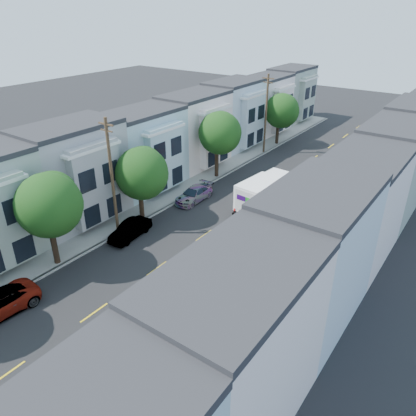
# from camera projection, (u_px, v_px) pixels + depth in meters

# --- Properties ---
(ground) EXTENTS (160.00, 160.00, 0.00)m
(ground) POSITION_uv_depth(u_px,v_px,m) (157.00, 269.00, 30.46)
(ground) COLOR black
(ground) RESTS_ON ground
(road_slab) EXTENTS (12.00, 70.00, 0.02)m
(road_slab) POSITION_uv_depth(u_px,v_px,m) (256.00, 199.00, 41.31)
(road_slab) COLOR black
(road_slab) RESTS_ON ground
(curb_left) EXTENTS (0.30, 70.00, 0.15)m
(curb_left) POSITION_uv_depth(u_px,v_px,m) (208.00, 184.00, 44.44)
(curb_left) COLOR gray
(curb_left) RESTS_ON ground
(curb_right) EXTENTS (0.30, 70.00, 0.15)m
(curb_right) POSITION_uv_depth(u_px,v_px,m) (312.00, 214.00, 38.13)
(curb_right) COLOR gray
(curb_right) RESTS_ON ground
(sidewalk_left) EXTENTS (2.60, 70.00, 0.15)m
(sidewalk_left) POSITION_uv_depth(u_px,v_px,m) (199.00, 182.00, 45.11)
(sidewalk_left) COLOR gray
(sidewalk_left) RESTS_ON ground
(sidewalk_right) EXTENTS (2.60, 70.00, 0.15)m
(sidewalk_right) POSITION_uv_depth(u_px,v_px,m) (326.00, 218.00, 37.45)
(sidewalk_right) COLOR gray
(sidewalk_right) RESTS_ON ground
(centerline) EXTENTS (0.12, 70.00, 0.01)m
(centerline) POSITION_uv_depth(u_px,v_px,m) (256.00, 199.00, 41.32)
(centerline) COLOR gold
(centerline) RESTS_ON ground
(townhouse_row_left) EXTENTS (5.00, 70.00, 8.50)m
(townhouse_row_left) POSITION_uv_depth(u_px,v_px,m) (173.00, 175.00, 47.13)
(townhouse_row_left) COLOR white
(townhouse_row_left) RESTS_ON ground
(townhouse_row_right) EXTENTS (5.00, 70.00, 8.50)m
(townhouse_row_right) POSITION_uv_depth(u_px,v_px,m) (367.00, 231.00, 35.51)
(townhouse_row_right) COLOR white
(townhouse_row_right) RESTS_ON ground
(tree_b) EXTENTS (4.70, 4.70, 7.48)m
(tree_b) POSITION_uv_depth(u_px,v_px,m) (48.00, 205.00, 28.57)
(tree_b) COLOR black
(tree_b) RESTS_ON ground
(tree_c) EXTENTS (4.70, 4.70, 6.86)m
(tree_c) POSITION_uv_depth(u_px,v_px,m) (141.00, 173.00, 35.53)
(tree_c) COLOR black
(tree_c) RESTS_ON ground
(tree_d) EXTENTS (4.70, 4.70, 7.60)m
(tree_d) POSITION_uv_depth(u_px,v_px,m) (219.00, 133.00, 43.99)
(tree_d) COLOR black
(tree_d) RESTS_ON ground
(tree_e) EXTENTS (4.70, 4.70, 7.13)m
(tree_e) POSITION_uv_depth(u_px,v_px,m) (281.00, 111.00, 55.02)
(tree_e) COLOR black
(tree_e) RESTS_ON ground
(tree_far_r) EXTENTS (3.10, 3.10, 5.74)m
(tree_far_r) POSITION_uv_depth(u_px,v_px,m) (377.00, 134.00, 47.32)
(tree_far_r) COLOR black
(tree_far_r) RESTS_ON ground
(utility_pole_near) EXTENTS (1.60, 0.26, 10.00)m
(utility_pole_near) POSITION_uv_depth(u_px,v_px,m) (112.00, 178.00, 32.86)
(utility_pole_near) COLOR #42301E
(utility_pole_near) RESTS_ON ground
(utility_pole_far) EXTENTS (1.60, 0.26, 10.00)m
(utility_pole_far) POSITION_uv_depth(u_px,v_px,m) (266.00, 114.00, 51.68)
(utility_pole_far) COLOR #42301E
(utility_pole_far) RESTS_ON ground
(fedex_truck) EXTENTS (2.57, 6.69, 3.21)m
(fedex_truck) POSITION_uv_depth(u_px,v_px,m) (265.00, 192.00, 38.47)
(fedex_truck) COLOR white
(fedex_truck) RESTS_ON ground
(lead_sedan) EXTENTS (1.96, 4.31, 1.36)m
(lead_sedan) POSITION_uv_depth(u_px,v_px,m) (296.00, 182.00, 43.42)
(lead_sedan) COLOR black
(lead_sedan) RESTS_ON ground
(parked_left_c) EXTENTS (1.88, 4.31, 1.40)m
(parked_left_c) POSITION_uv_depth(u_px,v_px,m) (130.00, 230.00, 34.24)
(parked_left_c) COLOR #A0A1A3
(parked_left_c) RESTS_ON ground
(parked_left_d) EXTENTS (2.02, 4.64, 1.38)m
(parked_left_d) POSITION_uv_depth(u_px,v_px,m) (194.00, 194.00, 40.65)
(parked_left_d) COLOR #350F0A
(parked_left_d) RESTS_ON ground
(parked_right_a) EXTENTS (1.54, 4.23, 1.40)m
(parked_right_a) POSITION_uv_depth(u_px,v_px,m) (103.00, 377.00, 20.76)
(parked_right_a) COLOR #565656
(parked_right_a) RESTS_ON ground
(parked_right_b) EXTENTS (1.63, 3.90, 1.27)m
(parked_right_b) POSITION_uv_depth(u_px,v_px,m) (180.00, 312.00, 25.29)
(parked_right_b) COLOR white
(parked_right_b) RESTS_ON ground
(parked_right_c) EXTENTS (1.66, 4.42, 1.46)m
(parked_right_c) POSITION_uv_depth(u_px,v_px,m) (308.00, 199.00, 39.55)
(parked_right_c) COLOR black
(parked_right_c) RESTS_ON ground
(parked_right_d) EXTENTS (1.91, 4.67, 1.52)m
(parked_right_d) POSITION_uv_depth(u_px,v_px,m) (347.00, 165.00, 47.69)
(parked_right_d) COLOR #0C1A36
(parked_right_d) RESTS_ON ground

